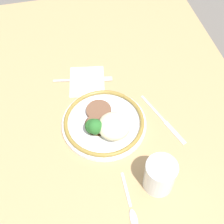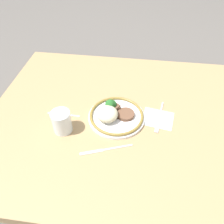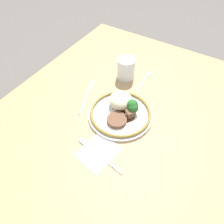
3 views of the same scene
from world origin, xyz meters
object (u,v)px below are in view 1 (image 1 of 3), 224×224
Objects in this scene: juice_glass at (160,176)px; spoon at (132,211)px; fork at (89,79)px; knife at (164,121)px; plate at (105,123)px.

juice_glass reaches higher than spoon.
spoon is (0.05, -0.08, -0.04)m from juice_glass.
fork is at bearing -176.08° from spoon.
knife is 0.29m from spoon.
fork is 0.97× the size of knife.
spoon is (0.45, 0.02, -0.00)m from fork.
fork is (-0.19, -0.01, -0.02)m from plate.
plate is at bearing -176.49° from spoon.
knife is at bearing 84.60° from plate.
juice_glass is at bearing -43.18° from knife.
knife is (-0.18, 0.08, -0.04)m from juice_glass.
juice_glass is (0.20, 0.10, 0.02)m from plate.
spoon is at bearing -54.11° from knife.
plate reaches higher than knife.
plate is 0.26m from spoon.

